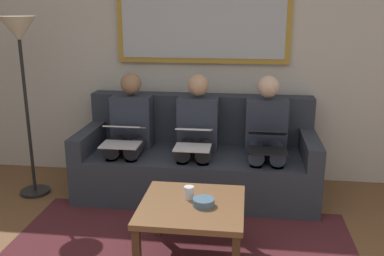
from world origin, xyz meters
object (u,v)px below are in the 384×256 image
at_px(cup, 189,193).
at_px(laptop_black, 267,141).
at_px(person_right, 130,130).
at_px(standing_lamp, 20,50).
at_px(coffee_table, 192,211).
at_px(laptop_white, 194,137).
at_px(framed_mirror, 203,27).
at_px(couch, 198,160).
at_px(person_middle, 197,133).
at_px(laptop_silver, 123,135).
at_px(person_left, 266,135).
at_px(bowl, 204,202).

relative_size(cup, laptop_black, 0.24).
bearing_deg(person_right, standing_lamp, 12.33).
bearing_deg(coffee_table, laptop_white, -83.52).
xyz_separation_m(framed_mirror, laptop_black, (-0.64, 0.69, -0.92)).
xyz_separation_m(framed_mirror, standing_lamp, (1.55, 0.66, -0.18)).
distance_m(couch, person_middle, 0.31).
height_order(cup, laptop_silver, laptop_silver).
bearing_deg(person_right, person_left, 180.00).
height_order(bowl, person_left, person_left).
bearing_deg(couch, person_middle, 90.00).
distance_m(framed_mirror, person_middle, 1.05).
relative_size(couch, person_left, 1.93).
distance_m(couch, coffee_table, 1.22).
bearing_deg(laptop_silver, framed_mirror, -132.81).
height_order(couch, framed_mirror, framed_mirror).
height_order(couch, laptop_white, couch).
xyz_separation_m(person_left, person_middle, (0.64, 0.00, 0.00)).
xyz_separation_m(couch, bowl, (-0.19, 1.24, 0.15)).
distance_m(person_left, person_middle, 0.64).
height_order(person_left, laptop_black, person_left).
distance_m(framed_mirror, person_left, 1.23).
bearing_deg(person_middle, laptop_black, 160.02).
xyz_separation_m(framed_mirror, bowl, (-0.19, 1.63, -1.09)).
bearing_deg(laptop_silver, coffee_table, 129.11).
xyz_separation_m(cup, bowl, (-0.11, 0.10, -0.02)).
bearing_deg(cup, framed_mirror, -87.30).
distance_m(bowl, standing_lamp, 2.19).
distance_m(framed_mirror, laptop_silver, 1.31).
xyz_separation_m(laptop_black, standing_lamp, (2.19, -0.03, 0.74)).
xyz_separation_m(couch, person_middle, (0.00, 0.07, 0.30)).
distance_m(coffee_table, person_middle, 1.18).
xyz_separation_m(coffee_table, laptop_black, (-0.54, -0.92, 0.25)).
xyz_separation_m(laptop_black, person_right, (1.28, -0.23, -0.02)).
bearing_deg(cup, coffee_table, 112.25).
xyz_separation_m(coffee_table, laptop_white, (0.10, -0.91, 0.25)).
xyz_separation_m(framed_mirror, coffee_table, (-0.10, 1.61, -1.17)).
distance_m(framed_mirror, person_right, 1.23).
bearing_deg(couch, framed_mirror, -90.00).
xyz_separation_m(framed_mirror, person_left, (-0.64, 0.46, -0.94)).
distance_m(laptop_silver, standing_lamp, 1.17).
bearing_deg(couch, bowl, 98.51).
bearing_deg(person_middle, coffee_table, 95.16).
bearing_deg(laptop_white, bowl, 101.23).
relative_size(person_left, laptop_silver, 2.94).
bearing_deg(coffee_table, framed_mirror, -86.31).
distance_m(person_middle, person_right, 0.64).
bearing_deg(person_right, person_middle, 180.00).
height_order(couch, person_middle, person_middle).
xyz_separation_m(laptop_white, laptop_silver, (0.64, -0.00, -0.00)).
bearing_deg(laptop_black, person_middle, -19.98).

